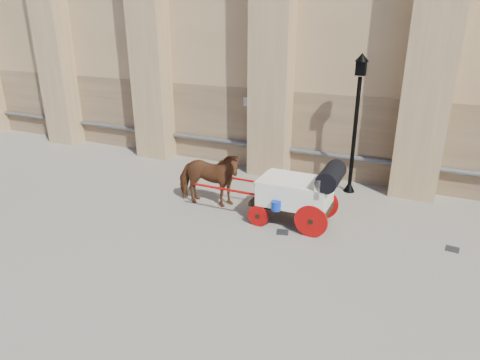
% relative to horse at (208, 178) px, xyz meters
% --- Properties ---
extents(ground, '(90.00, 90.00, 0.00)m').
position_rel_horse_xyz_m(ground, '(1.63, -0.11, -0.88)').
color(ground, slate).
rests_on(ground, ground).
extents(horse, '(2.21, 1.24, 1.77)m').
position_rel_horse_xyz_m(horse, '(0.00, 0.00, 0.00)').
color(horse, brown).
rests_on(horse, ground).
extents(carriage, '(4.18, 1.49, 1.83)m').
position_rel_horse_xyz_m(carriage, '(2.89, -0.03, 0.10)').
color(carriage, black).
rests_on(carriage, ground).
extents(street_lamp, '(0.42, 0.42, 4.45)m').
position_rel_horse_xyz_m(street_lamp, '(3.70, 2.94, 1.50)').
color(street_lamp, black).
rests_on(street_lamp, ground).
extents(drain_grate_near, '(0.40, 0.40, 0.01)m').
position_rel_horse_xyz_m(drain_grate_near, '(2.67, -0.73, -0.88)').
color(drain_grate_near, black).
rests_on(drain_grate_near, ground).
extents(drain_grate_far, '(0.35, 0.35, 0.01)m').
position_rel_horse_xyz_m(drain_grate_far, '(6.84, 0.22, -0.88)').
color(drain_grate_far, black).
rests_on(drain_grate_far, ground).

